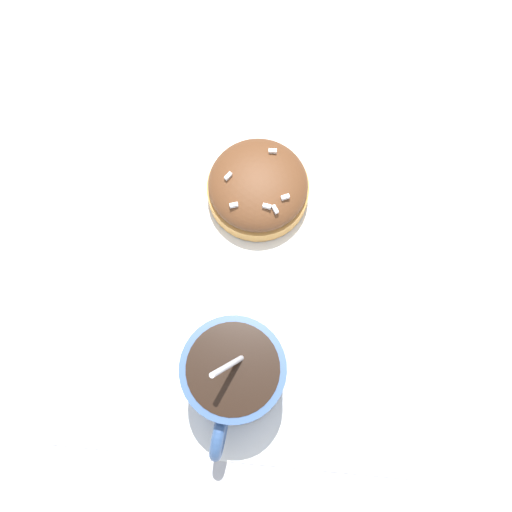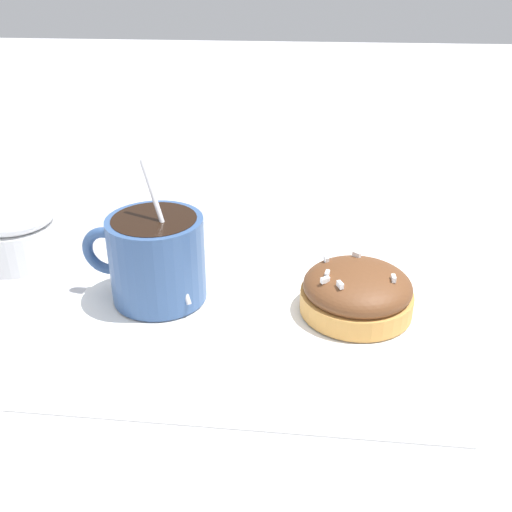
# 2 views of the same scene
# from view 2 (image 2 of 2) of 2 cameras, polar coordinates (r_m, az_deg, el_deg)

# --- Properties ---
(ground_plane) EXTENTS (3.00, 3.00, 0.00)m
(ground_plane) POSITION_cam_2_polar(r_m,az_deg,el_deg) (0.50, -0.03, -4.54)
(ground_plane) COLOR #B2B2B7
(paper_napkin) EXTENTS (0.31, 0.30, 0.00)m
(paper_napkin) POSITION_cam_2_polar(r_m,az_deg,el_deg) (0.50, -0.03, -4.40)
(paper_napkin) COLOR white
(paper_napkin) RESTS_ON ground_plane
(coffee_cup) EXTENTS (0.11, 0.08, 0.12)m
(coffee_cup) POSITION_cam_2_polar(r_m,az_deg,el_deg) (0.50, -9.52, 0.20)
(coffee_cup) COLOR #335184
(coffee_cup) RESTS_ON paper_napkin
(frosted_pastry) EXTENTS (0.09, 0.09, 0.04)m
(frosted_pastry) POSITION_cam_2_polar(r_m,az_deg,el_deg) (0.49, 9.59, -3.35)
(frosted_pastry) COLOR #D19347
(frosted_pastry) RESTS_ON paper_napkin
(sugar_bowl) EXTENTS (0.08, 0.08, 0.06)m
(sugar_bowl) POSITION_cam_2_polar(r_m,az_deg,el_deg) (0.60, -21.89, 2.17)
(sugar_bowl) COLOR white
(sugar_bowl) RESTS_ON ground_plane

